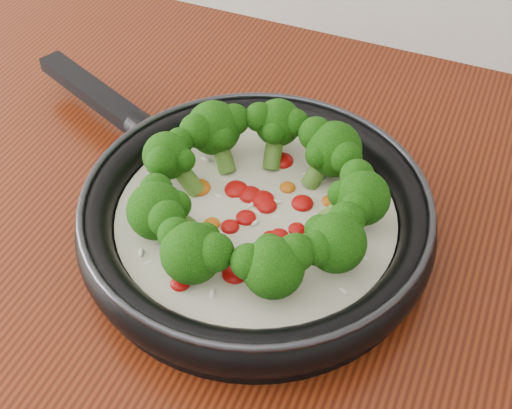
% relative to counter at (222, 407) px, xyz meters
% --- Properties ---
extents(counter, '(1.60, 0.80, 0.90)m').
position_rel_counter_xyz_m(counter, '(0.00, 0.00, 0.00)').
color(counter, '#381006').
rests_on(counter, ground).
extents(skillet, '(0.59, 0.47, 0.10)m').
position_rel_counter_xyz_m(skillet, '(0.07, -0.02, 0.49)').
color(skillet, black).
rests_on(skillet, counter).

